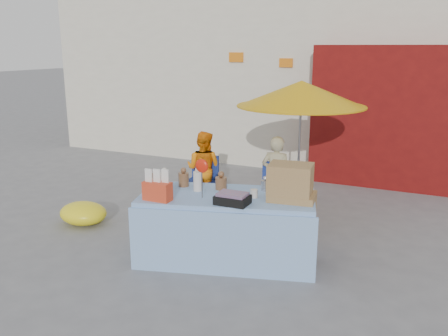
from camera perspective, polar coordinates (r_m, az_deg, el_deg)
The scene contains 10 objects.
ground at distance 6.27m, azimuth -4.94°, elevation -9.84°, with size 80.00×80.00×0.00m, color slate.
backdrop at distance 12.70m, azimuth 14.68°, elevation 16.37°, with size 14.00×8.00×7.80m.
market_table at distance 5.88m, azimuth 0.29°, elevation -6.98°, with size 2.34×1.56×1.30m.
chair_left at distance 7.75m, azimuth -2.90°, elevation -2.98°, with size 0.49×0.48×0.85m.
chair_right at distance 7.28m, azimuth 5.87°, elevation -4.21°, with size 0.49×0.48×0.85m.
vendor_orange at distance 7.76m, azimuth -2.47°, elevation -0.11°, with size 0.61×0.47×1.25m, color orange.
vendor_beige at distance 7.29m, azimuth 6.30°, elevation -1.06°, with size 0.46×0.30×1.27m, color #BFB487.
umbrella at distance 7.12m, azimuth 9.28°, elevation 8.75°, with size 1.90×1.90×2.09m.
box_stack at distance 5.71m, azimuth 8.02°, elevation -6.15°, with size 0.62×0.53×1.26m.
tarp_bundle at distance 7.38m, azimuth -16.57°, elevation -5.23°, with size 0.74×0.59×0.33m, color yellow.
Camera 1 is at (2.87, -4.95, 2.57)m, focal length 38.00 mm.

